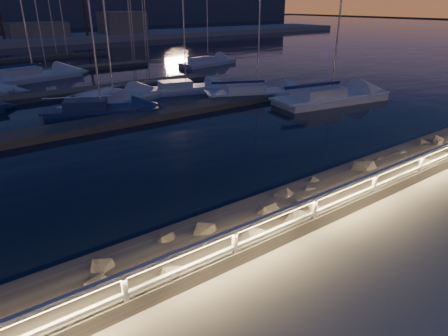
{
  "coord_description": "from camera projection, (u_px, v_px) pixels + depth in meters",
  "views": [
    {
      "loc": [
        -10.39,
        -6.8,
        6.33
      ],
      "look_at": [
        -2.37,
        4.0,
        0.71
      ],
      "focal_mm": 32.0,
      "sensor_mm": 36.0,
      "label": 1
    }
  ],
  "objects": [
    {
      "name": "guard_rail",
      "position": [
        355.0,
        188.0,
        12.86
      ],
      "size": [
        44.11,
        0.12,
        1.06
      ],
      "color": "silver",
      "rests_on": "ground"
    },
    {
      "name": "sailboat_c",
      "position": [
        112.0,
        100.0,
        28.58
      ],
      "size": [
        8.45,
        5.19,
        13.93
      ],
      "rotation": [
        0.0,
        0.0,
        0.38
      ],
      "color": "silver",
      "rests_on": "ground"
    },
    {
      "name": "sailboat_g",
      "position": [
        184.0,
        88.0,
        32.73
      ],
      "size": [
        7.33,
        3.74,
        11.98
      ],
      "rotation": [
        0.0,
        0.0,
        -0.25
      ],
      "color": "silver",
      "rests_on": "ground"
    },
    {
      "name": "floating_docks",
      "position": [
        64.0,
        79.0,
        37.43
      ],
      "size": [
        22.0,
        36.0,
        0.4
      ],
      "color": "#554D47",
      "rests_on": "ground"
    },
    {
      "name": "sailboat_k",
      "position": [
        31.0,
        76.0,
        37.77
      ],
      "size": [
        9.37,
        4.54,
        15.33
      ],
      "rotation": [
        0.0,
        0.0,
        0.22
      ],
      "color": "silver",
      "rests_on": "ground"
    },
    {
      "name": "ground",
      "position": [
        353.0,
        209.0,
        13.2
      ],
      "size": [
        400.0,
        400.0,
        0.0
      ],
      "primitive_type": "plane",
      "color": "#A09A91",
      "rests_on": "ground"
    },
    {
      "name": "harbor_water",
      "position": [
        69.0,
        87.0,
        36.7
      ],
      "size": [
        400.0,
        440.0,
        0.6
      ],
      "color": "black",
      "rests_on": "ground"
    },
    {
      "name": "sailboat_h",
      "position": [
        254.0,
        92.0,
        31.08
      ],
      "size": [
        8.19,
        5.35,
        13.55
      ],
      "rotation": [
        0.0,
        0.0,
        -0.43
      ],
      "color": "silver",
      "rests_on": "ground"
    },
    {
      "name": "riprap",
      "position": [
        216.0,
        246.0,
        11.41
      ],
      "size": [
        35.89,
        3.14,
        1.42
      ],
      "color": "slate",
      "rests_on": "ground"
    },
    {
      "name": "sailboat_l",
      "position": [
        207.0,
        62.0,
        46.83
      ],
      "size": [
        8.17,
        3.84,
        13.34
      ],
      "rotation": [
        0.0,
        0.0,
        0.2
      ],
      "color": "silver",
      "rests_on": "ground"
    },
    {
      "name": "sailboat_d",
      "position": [
        329.0,
        97.0,
        29.45
      ],
      "size": [
        9.75,
        4.3,
        15.96
      ],
      "rotation": [
        0.0,
        0.0,
        -0.16
      ],
      "color": "silver",
      "rests_on": "ground"
    },
    {
      "name": "sailboat_b",
      "position": [
        98.0,
        110.0,
        25.98
      ],
      "size": [
        7.45,
        4.88,
        12.43
      ],
      "rotation": [
        0.0,
        0.0,
        -0.43
      ],
      "color": "navy",
      "rests_on": "ground"
    }
  ]
}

